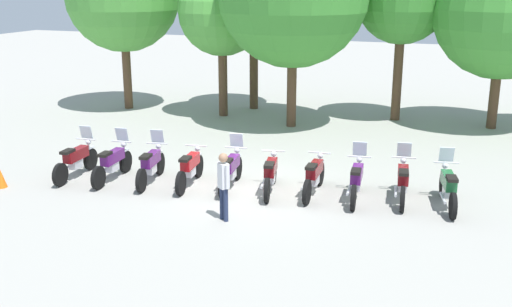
# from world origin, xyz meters

# --- Properties ---
(ground_plane) EXTENTS (80.00, 80.00, 0.00)m
(ground_plane) POSITION_xyz_m (0.00, 0.00, 0.00)
(ground_plane) COLOR #9E9B93
(motorcycle_0) EXTENTS (0.62, 2.19, 1.37)m
(motorcycle_0) POSITION_xyz_m (-5.00, -0.61, 0.52)
(motorcycle_0) COLOR black
(motorcycle_0) RESTS_ON ground_plane
(motorcycle_1) EXTENTS (0.62, 2.19, 1.37)m
(motorcycle_1) POSITION_xyz_m (-3.89, -0.47, 0.52)
(motorcycle_1) COLOR black
(motorcycle_1) RESTS_ON ground_plane
(motorcycle_2) EXTENTS (0.68, 2.17, 1.37)m
(motorcycle_2) POSITION_xyz_m (-2.79, -0.28, 0.52)
(motorcycle_2) COLOR black
(motorcycle_2) RESTS_ON ground_plane
(motorcycle_3) EXTENTS (0.62, 2.18, 0.99)m
(motorcycle_3) POSITION_xyz_m (-1.67, -0.13, 0.50)
(motorcycle_3) COLOR black
(motorcycle_3) RESTS_ON ground_plane
(motorcycle_4) EXTENTS (0.62, 2.18, 1.37)m
(motorcycle_4) POSITION_xyz_m (-0.56, 0.09, 0.52)
(motorcycle_4) COLOR black
(motorcycle_4) RESTS_ON ground_plane
(motorcycle_5) EXTENTS (0.73, 2.16, 0.99)m
(motorcycle_5) POSITION_xyz_m (0.55, 0.13, 0.50)
(motorcycle_5) COLOR black
(motorcycle_5) RESTS_ON ground_plane
(motorcycle_6) EXTENTS (0.62, 2.19, 0.99)m
(motorcycle_6) POSITION_xyz_m (1.66, 0.38, 0.50)
(motorcycle_6) COLOR black
(motorcycle_6) RESTS_ON ground_plane
(motorcycle_7) EXTENTS (0.62, 2.19, 1.37)m
(motorcycle_7) POSITION_xyz_m (2.77, 0.39, 0.52)
(motorcycle_7) COLOR black
(motorcycle_7) RESTS_ON ground_plane
(motorcycle_8) EXTENTS (0.62, 2.18, 1.37)m
(motorcycle_8) POSITION_xyz_m (3.88, 0.72, 0.52)
(motorcycle_8) COLOR black
(motorcycle_8) RESTS_ON ground_plane
(motorcycle_9) EXTENTS (0.72, 2.16, 1.37)m
(motorcycle_9) POSITION_xyz_m (4.98, 0.64, 0.52)
(motorcycle_9) COLOR black
(motorcycle_9) RESTS_ON ground_plane
(person_0) EXTENTS (0.37, 0.30, 1.63)m
(person_0) POSITION_xyz_m (0.18, -2.10, 0.94)
(person_0) COLOR #232D4C
(person_0) RESTS_ON ground_plane
(tree_1) EXTENTS (3.45, 3.45, 5.87)m
(tree_1) POSITION_xyz_m (-4.34, 8.26, 4.13)
(tree_1) COLOR brown
(tree_1) RESTS_ON ground_plane
(tree_5) EXTENTS (5.02, 5.02, 6.87)m
(tree_5) POSITION_xyz_m (5.96, 9.77, 4.36)
(tree_5) COLOR brown
(tree_5) RESTS_ON ground_plane
(traffic_cone) EXTENTS (0.32, 0.32, 0.55)m
(traffic_cone) POSITION_xyz_m (-6.39, -2.08, 0.28)
(traffic_cone) COLOR orange
(traffic_cone) RESTS_ON ground_plane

